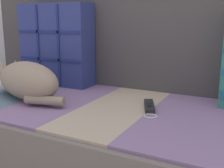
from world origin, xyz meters
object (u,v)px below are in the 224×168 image
Objects in this scene: throw_pillow_quilted at (56,45)px; couch at (122,144)px; game_remote_far at (149,107)px; sleeping_cat at (24,81)px.

couch is at bearing -21.53° from throw_pillow_quilted.
game_remote_far is at bearing -4.85° from couch.
sleeping_cat reaches higher than couch.
throw_pillow_quilted is (-0.47, 0.19, 0.39)m from couch.
sleeping_cat is 2.18× the size of game_remote_far.
sleeping_cat is at bearing -169.19° from game_remote_far.
game_remote_far is (0.12, -0.01, 0.19)m from couch.
throw_pillow_quilted reaches higher than sleeping_cat.
throw_pillow_quilted is 0.97× the size of sleeping_cat.
couch is 9.75× the size of game_remote_far.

